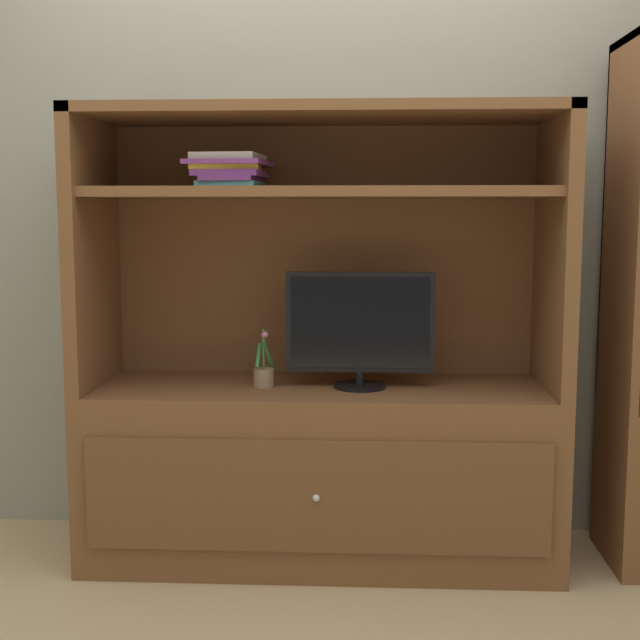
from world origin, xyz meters
name	(u,v)px	position (x,y,z in m)	size (l,w,h in m)	color
ground_plane	(315,602)	(0.00, 0.00, 0.00)	(8.00, 8.00, 0.00)	tan
painted_rear_wall	(325,181)	(0.00, 0.75, 1.40)	(6.00, 0.10, 2.80)	gray
media_console	(321,421)	(0.00, 0.41, 0.51)	(1.72, 0.60, 1.64)	brown
tv_monitor	(360,327)	(0.14, 0.37, 0.87)	(0.53, 0.19, 0.42)	black
potted_plant	(264,375)	(-0.21, 0.37, 0.69)	(0.07, 0.12, 0.21)	#8C7251
magazine_stack	(230,170)	(-0.33, 0.40, 1.43)	(0.30, 0.34, 0.12)	teal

